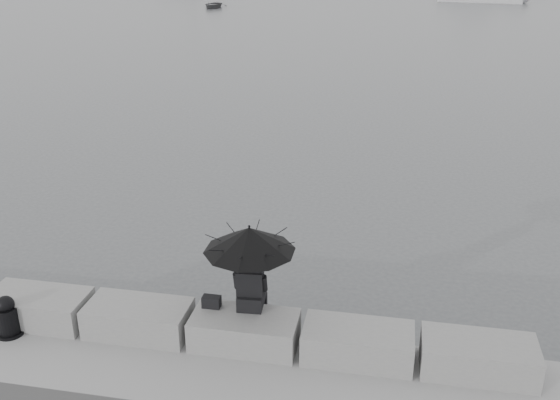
# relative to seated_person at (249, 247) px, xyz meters

# --- Properties ---
(ground) EXTENTS (360.00, 360.00, 0.00)m
(ground) POSITION_rel_seated_person_xyz_m (-0.04, 0.19, -2.04)
(ground) COLOR #484B4D
(ground) RESTS_ON ground
(stone_block_far_left) EXTENTS (1.60, 0.80, 0.50)m
(stone_block_far_left) POSITION_rel_seated_person_xyz_m (-3.44, -0.26, -1.29)
(stone_block_far_left) COLOR slate
(stone_block_far_left) RESTS_ON promenade
(stone_block_left) EXTENTS (1.60, 0.80, 0.50)m
(stone_block_left) POSITION_rel_seated_person_xyz_m (-1.74, -0.26, -1.29)
(stone_block_left) COLOR slate
(stone_block_left) RESTS_ON promenade
(stone_block_centre) EXTENTS (1.60, 0.80, 0.50)m
(stone_block_centre) POSITION_rel_seated_person_xyz_m (-0.04, -0.26, -1.29)
(stone_block_centre) COLOR slate
(stone_block_centre) RESTS_ON promenade
(stone_block_right) EXTENTS (1.60, 0.80, 0.50)m
(stone_block_right) POSITION_rel_seated_person_xyz_m (1.66, -0.26, -1.29)
(stone_block_right) COLOR slate
(stone_block_right) RESTS_ON promenade
(stone_block_far_right) EXTENTS (1.60, 0.80, 0.50)m
(stone_block_far_right) POSITION_rel_seated_person_xyz_m (3.36, -0.26, -1.29)
(stone_block_far_right) COLOR slate
(stone_block_far_right) RESTS_ON promenade
(seated_person) EXTENTS (1.37, 1.37, 1.39)m
(seated_person) POSITION_rel_seated_person_xyz_m (0.00, 0.00, 0.00)
(seated_person) COLOR black
(seated_person) RESTS_ON stone_block_centre
(bag) EXTENTS (0.28, 0.16, 0.18)m
(bag) POSITION_rel_seated_person_xyz_m (-0.59, -0.09, -0.95)
(bag) COLOR black
(bag) RESTS_ON stone_block_centre
(mooring_bollard) EXTENTS (0.43, 0.43, 0.68)m
(mooring_bollard) POSITION_rel_seated_person_xyz_m (-3.70, -0.68, -1.25)
(mooring_bollard) COLOR black
(mooring_bollard) RESTS_ON promenade
(dinghy) EXTENTS (3.44, 1.62, 0.57)m
(dinghy) POSITION_rel_seated_person_xyz_m (-16.84, 54.48, -1.76)
(dinghy) COLOR slate
(dinghy) RESTS_ON ground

